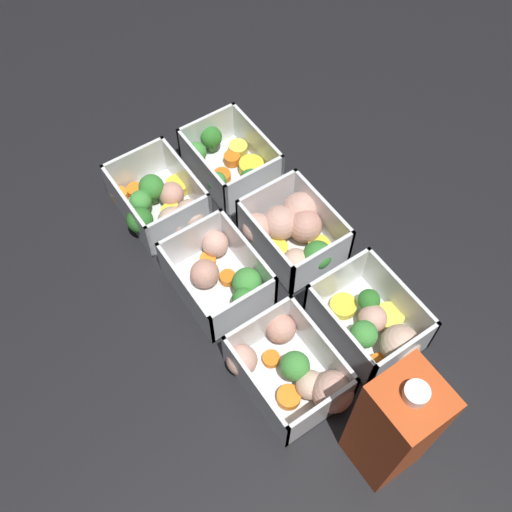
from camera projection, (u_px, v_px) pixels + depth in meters
ground_plane at (256, 265)px, 0.83m from camera, size 4.00×4.00×0.00m
container_near_left at (376, 326)px, 0.75m from camera, size 0.15×0.11×0.07m
container_near_center at (293, 231)px, 0.83m from camera, size 0.14×0.13×0.07m
container_near_right at (230, 162)px, 0.90m from camera, size 0.15×0.11×0.07m
container_far_left at (295, 372)px, 0.72m from camera, size 0.16×0.12×0.07m
container_far_center at (221, 275)px, 0.79m from camera, size 0.14×0.10×0.07m
container_far_right at (162, 204)px, 0.86m from camera, size 0.15×0.12×0.07m
juice_carton at (394, 427)px, 0.61m from camera, size 0.07×0.07×0.20m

